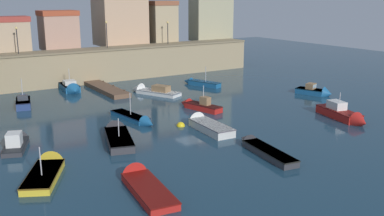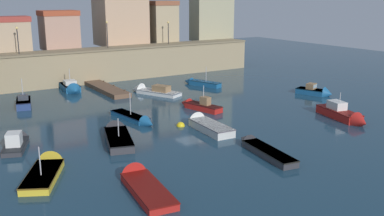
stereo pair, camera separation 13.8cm
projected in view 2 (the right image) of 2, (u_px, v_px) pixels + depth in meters
ground_plane at (190, 117)px, 44.74m from camera, size 129.70×129.70×0.00m
quay_wall at (103, 64)px, 63.35m from camera, size 49.18×4.05×4.68m
old_town_backdrop at (114, 22)px, 67.15m from camera, size 48.37×5.95×9.45m
pier_dock at (107, 89)px, 56.81m from camera, size 2.25×10.47×0.70m
quay_lamp_0 at (17, 36)px, 56.33m from camera, size 0.32×0.32×3.42m
quay_lamp_1 at (107, 30)px, 62.62m from camera, size 0.32×0.32×3.78m
quay_lamp_2 at (168, 29)px, 67.88m from camera, size 0.32×0.32×3.43m
moored_boat_0 at (344, 115)px, 43.59m from camera, size 3.16×6.91×3.00m
moored_boat_1 at (205, 124)px, 40.82m from camera, size 2.21×6.67×1.74m
moored_boat_2 at (24, 101)px, 49.31m from camera, size 2.50×5.21×3.43m
moored_boat_3 at (141, 182)px, 28.47m from camera, size 2.70×7.22×1.75m
moored_boat_4 at (151, 91)px, 55.38m from camera, size 4.68×7.17×1.87m
moored_boat_5 at (200, 83)px, 60.42m from camera, size 3.15×5.99×2.92m
moored_boat_6 at (117, 135)px, 37.84m from camera, size 3.85×7.28×2.76m
moored_boat_7 at (17, 141)px, 35.93m from camera, size 3.17×5.27×1.98m
moored_boat_8 at (136, 119)px, 43.07m from camera, size 2.21×6.73×3.09m
moored_boat_9 at (71, 88)px, 56.58m from camera, size 2.24×5.39×3.38m
moored_boat_10 at (198, 105)px, 47.77m from camera, size 2.57×5.74×3.02m
moored_boat_11 at (48, 168)px, 30.74m from camera, size 4.59×6.58×3.10m
moored_boat_12 at (317, 91)px, 54.59m from camera, size 3.07×4.73×1.82m
moored_boat_13 at (261, 148)px, 34.68m from camera, size 2.39×7.26×1.30m
mooring_buoy_0 at (181, 126)px, 41.59m from camera, size 0.79×0.79×0.79m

